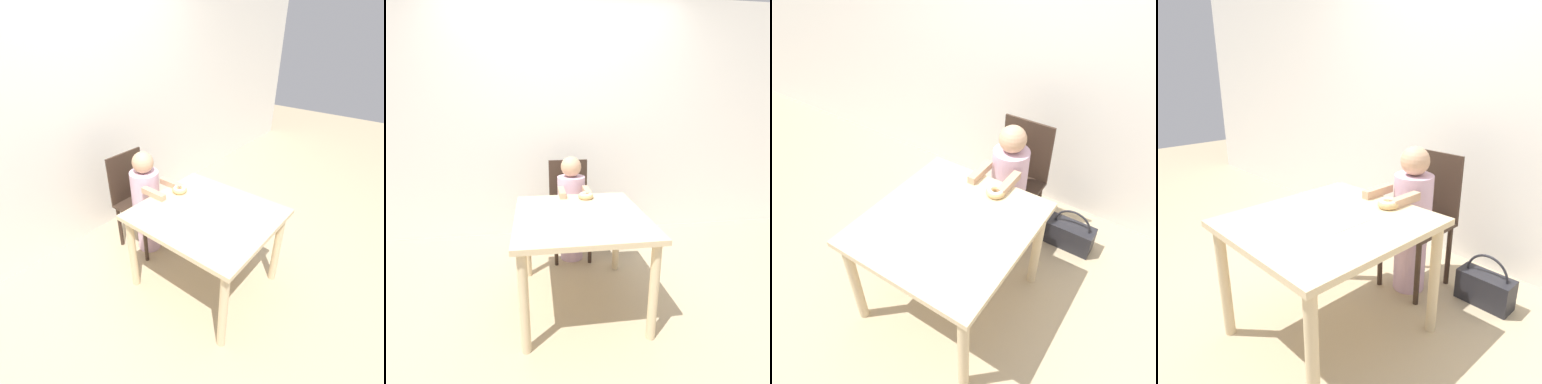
# 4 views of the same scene
# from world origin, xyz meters

# --- Properties ---
(ground_plane) EXTENTS (12.00, 12.00, 0.00)m
(ground_plane) POSITION_xyz_m (0.00, 0.00, 0.00)
(ground_plane) COLOR tan
(wall_back) EXTENTS (8.00, 0.05, 2.50)m
(wall_back) POSITION_xyz_m (0.00, 1.37, 1.25)
(wall_back) COLOR silver
(wall_back) RESTS_ON ground_plane
(dining_table) EXTENTS (0.91, 0.99, 0.71)m
(dining_table) POSITION_xyz_m (0.00, 0.00, 0.61)
(dining_table) COLOR beige
(dining_table) RESTS_ON ground_plane
(chair) EXTENTS (0.38, 0.42, 0.93)m
(chair) POSITION_xyz_m (0.02, 0.82, 0.48)
(chair) COLOR #38281E
(chair) RESTS_ON ground_plane
(child_figure) EXTENTS (0.26, 0.46, 1.00)m
(child_figure) POSITION_xyz_m (0.02, 0.69, 0.51)
(child_figure) COLOR silver
(child_figure) RESTS_ON ground_plane
(donut) EXTENTS (0.12, 0.12, 0.05)m
(donut) POSITION_xyz_m (0.10, 0.36, 0.73)
(donut) COLOR #DBB270
(donut) RESTS_ON dining_table
(napkin) EXTENTS (0.28, 0.28, 0.00)m
(napkin) POSITION_xyz_m (0.02, 0.02, 0.71)
(napkin) COLOR white
(napkin) RESTS_ON dining_table
(handbag) EXTENTS (0.35, 0.15, 0.35)m
(handbag) POSITION_xyz_m (0.48, 0.90, 0.11)
(handbag) COLOR #232328
(handbag) RESTS_ON ground_plane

